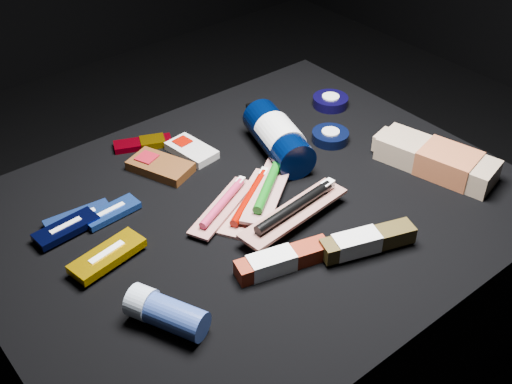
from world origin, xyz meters
TOP-DOWN VIEW (x-y plane):
  - ground at (0.00, 0.00)m, footprint 3.00×3.00m
  - cloth_table at (0.00, 0.00)m, footprint 0.98×0.78m
  - luna_bar_0 at (-0.27, 0.16)m, footprint 0.12×0.06m
  - luna_bar_1 at (-0.22, 0.14)m, footprint 0.11×0.05m
  - luna_bar_2 at (-0.30, 0.15)m, footprint 0.12×0.05m
  - luna_bar_3 at (-0.28, 0.04)m, footprint 0.14×0.07m
  - clif_bar_0 at (-0.07, 0.21)m, footprint 0.11×0.14m
  - clif_bar_1 at (0.01, 0.22)m, footprint 0.07×0.11m
  - power_bar at (-0.05, 0.30)m, footprint 0.12×0.08m
  - lotion_bottle at (0.15, 0.10)m, footprint 0.13×0.25m
  - cream_tin_upper at (0.37, 0.18)m, footprint 0.08×0.08m
  - cream_tin_lower at (0.27, 0.07)m, footprint 0.08×0.08m
  - bodywash_bottle at (0.36, -0.14)m, footprint 0.13×0.26m
  - deodorant_stick at (-0.28, -0.14)m, footprint 0.10×0.13m
  - toothbrush_pack_0 at (0.00, 0.01)m, footprint 0.20×0.15m
  - toothbrush_pack_1 at (-0.05, 0.02)m, footprint 0.19×0.12m
  - toothbrush_pack_2 at (0.05, 0.01)m, footprint 0.22×0.18m
  - toothbrush_pack_3 at (0.03, -0.08)m, footprint 0.24×0.08m
  - toothpaste_carton_red at (-0.07, -0.15)m, footprint 0.17×0.08m
  - toothpaste_carton_green at (0.07, -0.21)m, footprint 0.17×0.09m

SIDE VIEW (x-z plane):
  - ground at x=0.00m, z-range 0.00..0.00m
  - cloth_table at x=0.00m, z-range 0.00..0.40m
  - power_bar at x=-0.05m, z-range 0.40..0.41m
  - luna_bar_0 at x=-0.27m, z-range 0.40..0.42m
  - toothbrush_pack_0 at x=0.00m, z-range 0.40..0.42m
  - clif_bar_1 at x=0.01m, z-range 0.40..0.42m
  - luna_bar_1 at x=-0.22m, z-range 0.40..0.42m
  - clif_bar_0 at x=-0.07m, z-range 0.40..0.42m
  - cream_tin_lower at x=0.27m, z-range 0.40..0.42m
  - cream_tin_upper at x=0.37m, z-range 0.40..0.42m
  - luna_bar_2 at x=-0.30m, z-range 0.40..0.42m
  - toothbrush_pack_1 at x=-0.05m, z-range 0.40..0.42m
  - toothpaste_carton_red at x=-0.07m, z-range 0.40..0.43m
  - luna_bar_3 at x=-0.28m, z-range 0.41..0.42m
  - toothpaste_carton_green at x=0.07m, z-range 0.41..0.44m
  - toothbrush_pack_2 at x=0.05m, z-range 0.41..0.44m
  - bodywash_bottle at x=0.36m, z-range 0.40..0.45m
  - deodorant_stick at x=-0.28m, z-range 0.40..0.45m
  - toothbrush_pack_3 at x=0.03m, z-range 0.42..0.44m
  - lotion_bottle at x=0.15m, z-range 0.40..0.48m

